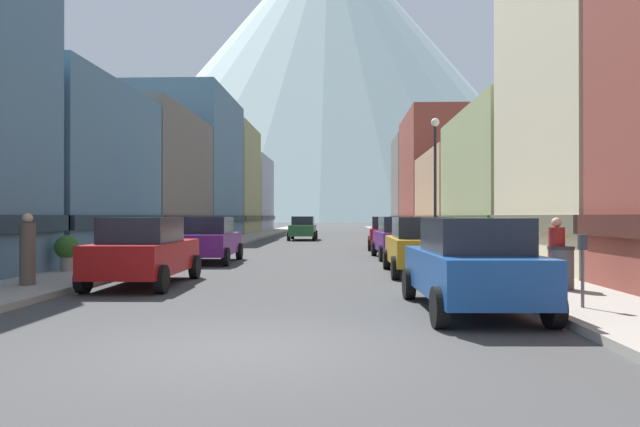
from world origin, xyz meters
name	(u,v)px	position (x,y,z in m)	size (l,w,h in m)	color
ground_plane	(242,349)	(0.00, 0.00, 0.00)	(400.00, 400.00, 0.00)	#3C3C3C
sidewalk_left	(240,239)	(-6.25, 35.00, 0.07)	(2.50, 100.00, 0.15)	gray
sidewalk_right	(409,240)	(6.25, 35.00, 0.07)	(2.50, 100.00, 0.15)	gray
storefront_left_1	(28,175)	(-11.54, 15.50, 3.49)	(8.39, 9.56, 7.24)	slate
storefront_left_2	(129,182)	(-11.25, 26.03, 3.83)	(7.79, 11.18, 7.96)	#66605B
storefront_left_3	(171,169)	(-12.29, 37.93, 5.54)	(9.88, 12.16, 11.44)	slate
storefront_left_4	(207,182)	(-12.22, 49.76, 5.21)	(9.74, 10.64, 10.77)	#8C9966
storefront_left_5	(237,195)	(-11.23, 61.42, 4.28)	(7.76, 11.66, 8.87)	#99A5B2
storefront_right_1	(628,97)	(10.80, 11.61, 5.73)	(6.90, 8.41, 11.83)	beige
storefront_right_2	(520,184)	(10.54, 22.42, 3.49)	(6.37, 12.19, 7.26)	#8C9966
storefront_right_3	(473,198)	(10.99, 35.29, 3.13)	(7.27, 12.52, 6.51)	tan
storefront_right_4	(446,177)	(11.42, 48.65, 5.62)	(8.14, 13.05, 11.59)	brown
storefront_right_5	(424,186)	(10.99, 60.57, 5.33)	(7.27, 9.82, 11.02)	#66605B
car_left_0	(144,251)	(-3.80, 7.09, 0.90)	(2.13, 4.43, 1.78)	#9E1111
car_left_1	(209,240)	(-3.80, 14.49, 0.90)	(2.17, 4.45, 1.78)	#591E72
car_right_0	(471,265)	(3.80, 3.20, 0.90)	(2.20, 4.46, 1.78)	#19478C
car_right_1	(420,245)	(3.80, 10.31, 0.90)	(2.06, 4.40, 1.78)	#B28419
car_right_2	(399,237)	(3.80, 16.98, 0.90)	(2.22, 4.47, 1.78)	#591E72
car_right_3	(387,233)	(3.80, 23.84, 0.90)	(2.22, 4.47, 1.78)	#9E1111
car_driving_0	(303,228)	(-1.60, 35.93, 0.90)	(2.06, 4.40, 1.78)	#265933
parking_meter_near	(583,260)	(5.75, 2.89, 1.01)	(0.14, 0.10, 1.33)	#595960
trash_bin_right	(561,267)	(6.35, 5.56, 0.64)	(0.59, 0.59, 0.98)	#4C5156
potted_plant_0	(472,243)	(7.00, 17.48, 0.64)	(0.62, 0.62, 0.88)	brown
potted_plant_1	(510,253)	(7.00, 11.86, 0.56)	(0.49, 0.49, 0.78)	#4C4C51
potted_plant_2	(67,249)	(-7.00, 9.45, 0.80)	(0.72, 0.72, 1.08)	gray
pedestrian_0	(557,256)	(6.25, 5.54, 0.90)	(0.36, 0.36, 1.63)	maroon
pedestrian_1	(28,252)	(-6.25, 5.90, 0.96)	(0.36, 0.36, 1.74)	brown
streetlamp_right	(435,165)	(5.35, 17.15, 3.99)	(0.36, 0.36, 5.86)	black
mountain_backdrop	(329,72)	(-4.91, 260.00, 68.39)	(219.79, 219.79, 136.77)	silver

